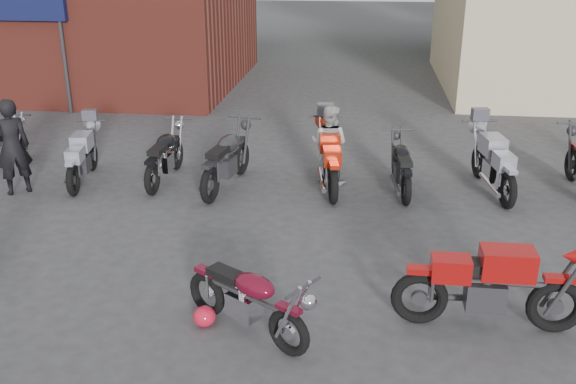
# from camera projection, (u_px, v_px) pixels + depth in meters

# --- Properties ---
(ground) EXTENTS (90.00, 90.00, 0.00)m
(ground) POSITION_uv_depth(u_px,v_px,m) (258.00, 348.00, 7.26)
(ground) COLOR #37373A
(brick_building) EXTENTS (12.00, 8.00, 4.00)m
(brick_building) POSITION_uv_depth(u_px,v_px,m) (50.00, 18.00, 20.47)
(brick_building) COLOR maroon
(brick_building) RESTS_ON ground
(vintage_motorcycle) EXTENTS (1.83, 1.47, 1.04)m
(vintage_motorcycle) POSITION_uv_depth(u_px,v_px,m) (248.00, 295.00, 7.33)
(vintage_motorcycle) COLOR #5D0B1E
(vintage_motorcycle) RESTS_ON ground
(sportbike) EXTENTS (2.15, 0.71, 1.25)m
(sportbike) POSITION_uv_depth(u_px,v_px,m) (493.00, 281.00, 7.43)
(sportbike) COLOR #A90E0E
(sportbike) RESTS_ON ground
(helmet) EXTENTS (0.36, 0.36, 0.25)m
(helmet) POSITION_uv_depth(u_px,v_px,m) (204.00, 316.00, 7.64)
(helmet) COLOR red
(helmet) RESTS_ON ground
(person_dark) EXTENTS (0.76, 0.74, 1.75)m
(person_dark) POSITION_uv_depth(u_px,v_px,m) (12.00, 147.00, 11.42)
(person_dark) COLOR black
(person_dark) RESTS_ON ground
(person_light) EXTENTS (0.87, 0.77, 1.50)m
(person_light) POSITION_uv_depth(u_px,v_px,m) (329.00, 144.00, 11.99)
(person_light) COLOR #ABABA7
(person_light) RESTS_ON ground
(row_bike_1) EXTENTS (0.93, 1.97, 1.10)m
(row_bike_1) POSITION_uv_depth(u_px,v_px,m) (82.00, 154.00, 12.07)
(row_bike_1) COLOR #999BA7
(row_bike_1) RESTS_ON ground
(row_bike_2) EXTENTS (0.70, 1.96, 1.12)m
(row_bike_2) POSITION_uv_depth(u_px,v_px,m) (165.00, 153.00, 12.12)
(row_bike_2) COLOR black
(row_bike_2) RESTS_ON ground
(row_bike_3) EXTENTS (1.05, 2.22, 1.24)m
(row_bike_3) POSITION_uv_depth(u_px,v_px,m) (227.00, 155.00, 11.78)
(row_bike_3) COLOR #27272A
(row_bike_3) RESTS_ON ground
(row_bike_4) EXTENTS (1.03, 2.24, 1.25)m
(row_bike_4) POSITION_uv_depth(u_px,v_px,m) (329.00, 155.00, 11.79)
(row_bike_4) COLOR #AE240E
(row_bike_4) RESTS_ON ground
(row_bike_5) EXTENTS (0.77, 1.87, 1.06)m
(row_bike_5) POSITION_uv_depth(u_px,v_px,m) (402.00, 163.00, 11.65)
(row_bike_5) COLOR black
(row_bike_5) RESTS_ON ground
(row_bike_6) EXTENTS (1.02, 2.19, 1.22)m
(row_bike_6) POSITION_uv_depth(u_px,v_px,m) (494.00, 160.00, 11.58)
(row_bike_6) COLOR #92939F
(row_bike_6) RESTS_ON ground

